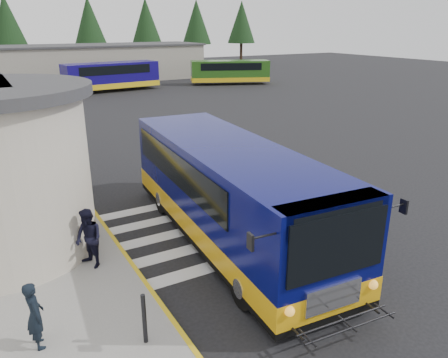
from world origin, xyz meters
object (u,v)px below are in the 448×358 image
pedestrian_a (35,315)px  pedestrian_b (89,239)px  far_bus_a (111,75)px  far_bus_b (230,71)px  transit_bus (230,196)px  bollard (144,319)px

pedestrian_a → pedestrian_b: pedestrian_b is taller
pedestrian_a → far_bus_a: 38.54m
far_bus_a → far_bus_b: bearing=-101.7°
far_bus_a → pedestrian_b: bearing=156.8°
pedestrian_b → far_bus_b: far_bus_b is taller
far_bus_a → transit_bus: bearing=163.7°
far_bus_a → far_bus_b: far_bus_a is taller
pedestrian_a → far_bus_b: size_ratio=0.17×
pedestrian_a → far_bus_b: (25.37, 35.25, 0.57)m
pedestrian_b → far_bus_a: bearing=142.2°
transit_bus → far_bus_a: (6.18, 34.16, 0.12)m
transit_bus → pedestrian_a: transit_bus is taller
transit_bus → bollard: 5.33m
pedestrian_a → pedestrian_b: 3.17m
transit_bus → far_bus_b: transit_bus is taller
far_bus_b → transit_bus: bearing=171.7°
pedestrian_b → transit_bus: bearing=65.8°
far_bus_b → pedestrian_b: bearing=166.3°
bollard → far_bus_a: size_ratio=0.12×
transit_bus → far_bus_b: bearing=63.7°
transit_bus → pedestrian_b: bearing=-179.3°
pedestrian_a → pedestrian_b: bearing=-37.9°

